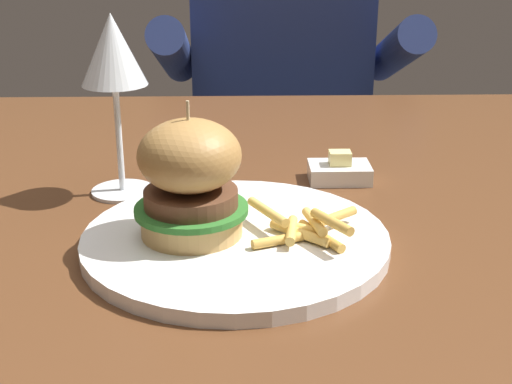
% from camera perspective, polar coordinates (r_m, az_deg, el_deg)
% --- Properties ---
extents(dining_table, '(1.19, 0.83, 0.74)m').
position_cam_1_polar(dining_table, '(0.89, 4.45, -4.62)').
color(dining_table, '#56331C').
rests_on(dining_table, ground).
extents(main_plate, '(0.29, 0.29, 0.01)m').
position_cam_1_polar(main_plate, '(0.67, -1.65, -3.91)').
color(main_plate, white).
rests_on(main_plate, dining_table).
extents(burger_sandwich, '(0.11, 0.11, 0.13)m').
position_cam_1_polar(burger_sandwich, '(0.65, -5.28, 1.08)').
color(burger_sandwich, tan).
rests_on(burger_sandwich, main_plate).
extents(fries_pile, '(0.11, 0.09, 0.03)m').
position_cam_1_polar(fries_pile, '(0.65, 3.89, -2.77)').
color(fries_pile, gold).
rests_on(fries_pile, main_plate).
extents(wine_glass, '(0.07, 0.07, 0.20)m').
position_cam_1_polar(wine_glass, '(0.77, -11.35, 10.47)').
color(wine_glass, silver).
rests_on(wine_glass, dining_table).
extents(butter_dish, '(0.07, 0.05, 0.04)m').
position_cam_1_polar(butter_dish, '(0.84, 6.69, 1.67)').
color(butter_dish, white).
rests_on(butter_dish, dining_table).
extents(diner_person, '(0.51, 0.36, 1.18)m').
position_cam_1_polar(diner_person, '(1.56, 2.07, 3.78)').
color(diner_person, '#282833').
rests_on(diner_person, ground).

